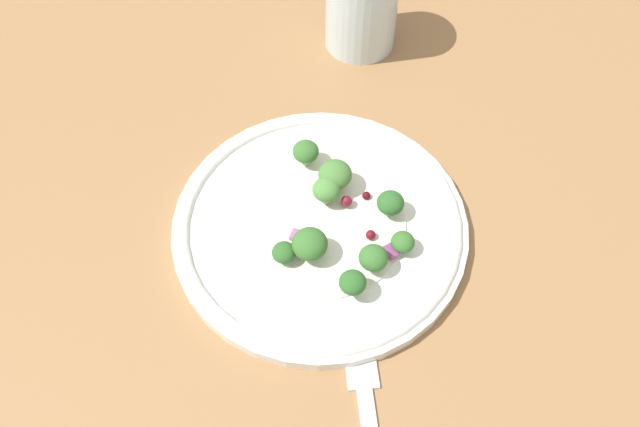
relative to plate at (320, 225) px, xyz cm
name	(u,v)px	position (x,y,z in cm)	size (l,w,h in cm)	color
ground_plane	(299,252)	(-1.49, -1.86, -1.86)	(180.00, 180.00, 2.00)	olive
plate	(320,225)	(0.00, 0.00, 0.00)	(25.17, 25.17, 1.70)	white
dressing_pool	(320,223)	(0.00, 0.00, 0.44)	(14.60, 14.60, 0.20)	white
broccoli_floret_0	(390,203)	(5.58, 2.16, 1.94)	(2.32, 2.32, 2.35)	#9EC684
broccoli_floret_1	(306,152)	(-2.53, 5.97, 2.07)	(2.32, 2.32, 2.35)	#8EB77A
broccoli_floret_2	(284,253)	(-2.10, -4.13, 1.57)	(1.95, 1.95, 1.98)	#9EC684
broccoli_floret_3	(353,283)	(3.83, -5.98, 2.16)	(2.15, 2.15, 2.18)	#8EB77A
broccoli_floret_4	(335,175)	(0.52, 3.83, 2.32)	(2.89, 2.89, 2.93)	#8EB77A
broccoli_floret_5	(403,242)	(7.12, -1.17, 1.54)	(1.95, 1.95, 1.98)	#8EB77A
broccoli_floret_6	(373,258)	(5.03, -3.38, 1.97)	(2.35, 2.35, 2.38)	#9EC684
broccoli_floret_7	(326,190)	(0.07, 2.26, 2.11)	(2.37, 2.37, 2.40)	#8EB77A
broccoli_floret_8	(310,244)	(-0.15, -3.30, 2.19)	(2.91, 2.91, 2.95)	#9EC684
cranberry_0	(346,201)	(1.87, 2.10, 1.23)	(0.97, 0.97, 0.97)	maroon
cranberry_1	(371,235)	(4.43, -0.63, 0.93)	(0.84, 0.84, 0.84)	maroon
cranberry_2	(366,196)	(3.40, 3.32, 0.80)	(0.73, 0.73, 0.73)	#4C0A14
onion_bit_0	(310,252)	(-0.20, -3.21, 0.76)	(1.39, 0.84, 0.39)	#934C84
onion_bit_1	(392,248)	(6.31, -1.56, 0.97)	(0.89, 1.24, 0.40)	#843D75
onion_bit_2	(296,236)	(-1.65, -1.89, 0.80)	(1.03, 1.18, 0.39)	#A35B93
water_glass	(362,0)	(-0.78, 24.16, 4.49)	(7.26, 7.26, 10.70)	silver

